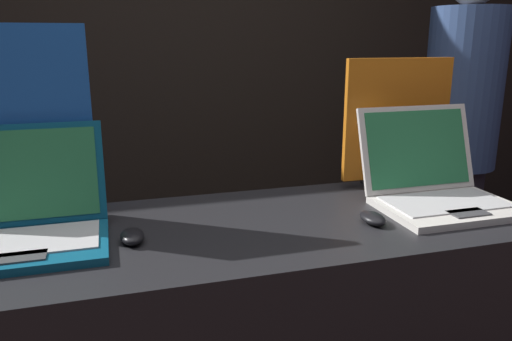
% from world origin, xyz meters
% --- Properties ---
extents(wall_back, '(8.00, 0.05, 2.80)m').
position_xyz_m(wall_back, '(0.00, 1.95, 1.40)').
color(wall_back, black).
rests_on(wall_back, ground_plane).
extents(laptop_front, '(0.37, 0.33, 0.28)m').
position_xyz_m(laptop_front, '(-0.58, 0.34, 0.98)').
color(laptop_front, '#0F5170').
rests_on(laptop_front, display_counter).
extents(mouse_front, '(0.06, 0.09, 0.03)m').
position_xyz_m(mouse_front, '(-0.34, 0.26, 0.93)').
color(mouse_front, black).
rests_on(mouse_front, display_counter).
extents(promo_stand_front, '(0.33, 0.07, 0.53)m').
position_xyz_m(promo_stand_front, '(-0.58, 0.49, 1.16)').
color(promo_stand_front, black).
rests_on(promo_stand_front, display_counter).
extents(laptop_back, '(0.39, 0.37, 0.28)m').
position_xyz_m(laptop_back, '(0.56, 0.31, 0.98)').
color(laptop_back, silver).
rests_on(laptop_back, display_counter).
extents(mouse_back, '(0.06, 0.10, 0.03)m').
position_xyz_m(mouse_back, '(0.30, 0.21, 0.93)').
color(mouse_back, black).
rests_on(mouse_back, display_counter).
extents(promo_stand_back, '(0.39, 0.07, 0.43)m').
position_xyz_m(promo_stand_back, '(0.56, 0.54, 1.11)').
color(promo_stand_back, black).
rests_on(promo_stand_back, display_counter).
extents(person_bystander, '(0.33, 0.33, 1.74)m').
position_xyz_m(person_bystander, '(1.14, 0.95, 0.91)').
color(person_bystander, '#282833').
rests_on(person_bystander, ground_plane).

